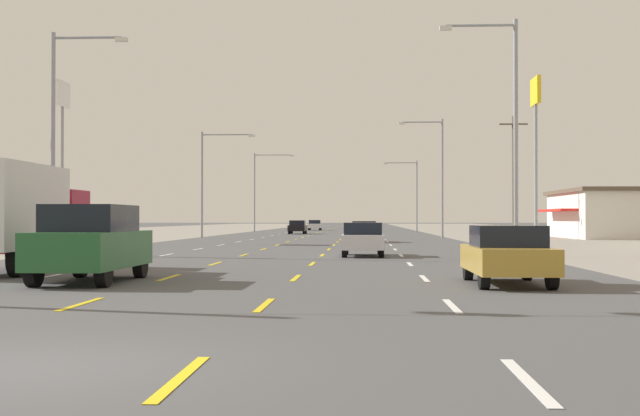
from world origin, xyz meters
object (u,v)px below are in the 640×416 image
(sedan_inner_left_farther, at_px, (298,227))
(streetlight_left_row_2, at_px, (259,185))
(sedan_far_right_nearest, at_px, (507,254))
(suv_inner_left_near, at_px, (91,242))
(box_truck_far_left_mid, at_px, (12,212))
(sedan_inner_right_far, at_px, (364,231))
(streetlight_left_row_1, at_px, (208,175))
(pole_sign_right_row_1, at_px, (536,117))
(streetlight_right_row_0, at_px, (509,122))
(sedan_inner_right_midfar, at_px, (363,239))
(pole_sign_left_row_1, at_px, (62,118))
(streetlight_right_row_2, at_px, (413,190))
(streetlight_right_row_1, at_px, (438,170))
(sedan_inner_left_farthest, at_px, (315,225))

(sedan_inner_left_farther, xyz_separation_m, streetlight_left_row_2, (-6.07, 15.62, 5.07))
(sedan_far_right_nearest, distance_m, suv_inner_left_near, 10.52)
(box_truck_far_left_mid, bearing_deg, sedan_inner_left_farther, 87.03)
(sedan_inner_right_far, distance_m, sedan_inner_left_farther, 33.26)
(streetlight_left_row_2, bearing_deg, streetlight_left_row_1, -90.06)
(pole_sign_right_row_1, distance_m, streetlight_right_row_0, 18.37)
(sedan_inner_left_farther, bearing_deg, sedan_inner_right_midfar, -82.71)
(sedan_far_right_nearest, xyz_separation_m, sedan_inner_left_farther, (-10.65, 71.75, 0.00))
(pole_sign_left_row_1, relative_size, streetlight_right_row_2, 1.24)
(sedan_inner_right_midfar, height_order, pole_sign_right_row_1, pole_sign_right_row_1)
(streetlight_right_row_1, distance_m, streetlight_right_row_2, 35.57)
(sedan_inner_right_midfar, height_order, streetlight_right_row_0, streetlight_right_row_0)
(pole_sign_right_row_1, bearing_deg, box_truck_far_left_mid, -125.82)
(streetlight_right_row_0, bearing_deg, streetlight_left_row_2, 105.29)
(streetlight_right_row_0, bearing_deg, sedan_inner_left_farthest, 98.74)
(pole_sign_right_row_1, relative_size, streetlight_right_row_0, 1.03)
(suv_inner_left_near, distance_m, sedan_inner_left_farther, 71.45)
(suv_inner_left_near, distance_m, sedan_inner_left_farthest, 102.25)
(sedan_far_right_nearest, height_order, streetlight_right_row_0, streetlight_right_row_0)
(suv_inner_left_near, height_order, sedan_inner_left_farther, suv_inner_left_near)
(suv_inner_left_near, relative_size, sedan_inner_right_far, 1.09)
(streetlight_left_row_1, relative_size, streetlight_right_row_1, 0.90)
(sedan_inner_right_midfar, xyz_separation_m, sedan_inner_right_far, (0.04, 22.86, 0.00))
(pole_sign_right_row_1, height_order, streetlight_left_row_2, pole_sign_right_row_1)
(sedan_inner_right_far, height_order, streetlight_right_row_0, streetlight_right_row_0)
(sedan_inner_right_midfar, height_order, sedan_inner_left_farthest, same)
(sedan_inner_left_farther, relative_size, streetlight_right_row_1, 0.45)
(streetlight_right_row_0, xyz_separation_m, streetlight_left_row_2, (-19.45, 71.12, 0.02))
(pole_sign_left_row_1, xyz_separation_m, streetlight_right_row_1, (26.70, 15.18, -2.76))
(suv_inner_left_near, bearing_deg, box_truck_far_left_mid, 133.25)
(pole_sign_left_row_1, distance_m, streetlight_right_row_1, 30.84)
(suv_inner_left_near, bearing_deg, streetlight_left_row_2, 94.08)
(pole_sign_left_row_1, distance_m, streetlight_right_row_2, 57.38)
(streetlight_right_row_0, bearing_deg, streetlight_right_row_2, 90.14)
(streetlight_right_row_0, bearing_deg, pole_sign_right_row_1, 75.50)
(sedan_inner_right_midfar, bearing_deg, streetlight_left_row_1, 110.43)
(sedan_inner_right_far, bearing_deg, streetlight_right_row_1, 63.70)
(sedan_inner_left_farther, bearing_deg, sedan_inner_right_far, -77.64)
(sedan_inner_left_farther, distance_m, sedan_inner_left_farthest, 30.79)
(suv_inner_left_near, distance_m, streetlight_right_row_0, 21.27)
(box_truck_far_left_mid, relative_size, streetlight_right_row_2, 0.81)
(suv_inner_left_near, relative_size, streetlight_right_row_0, 0.48)
(box_truck_far_left_mid, relative_size, pole_sign_right_row_1, 0.68)
(sedan_inner_left_farthest, bearing_deg, sedan_inner_right_far, -83.68)
(sedan_inner_right_far, distance_m, sedan_inner_left_farthest, 63.67)
(suv_inner_left_near, distance_m, streetlight_right_row_1, 53.38)
(suv_inner_left_near, bearing_deg, streetlight_right_row_0, 50.32)
(sedan_far_right_nearest, distance_m, sedan_inner_right_midfar, 16.79)
(box_truck_far_left_mid, bearing_deg, streetlight_left_row_1, 93.13)
(streetlight_right_row_1, bearing_deg, pole_sign_left_row_1, -150.38)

